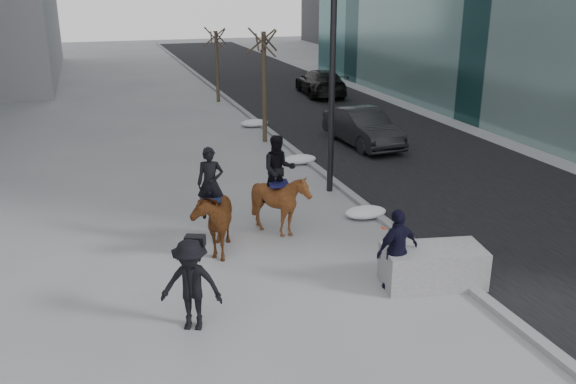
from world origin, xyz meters
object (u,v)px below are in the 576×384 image
object	(u,v)px
mounted_right	(280,196)
planter	(433,266)
car_near	(363,127)
mounted_left	(213,214)

from	to	relation	value
mounted_right	planter	bearing A→B (deg)	-58.46
mounted_right	car_near	bearing A→B (deg)	52.80
planter	car_near	size ratio (longest dim) A/B	0.48
mounted_left	mounted_right	distance (m)	1.87
planter	mounted_right	world-z (taller)	mounted_right
planter	mounted_left	size ratio (longest dim) A/B	0.84
car_near	mounted_right	size ratio (longest dim) A/B	1.72
planter	car_near	bearing A→B (deg)	72.62
car_near	mounted_right	bearing A→B (deg)	-130.69
car_near	mounted_left	bearing A→B (deg)	-136.67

